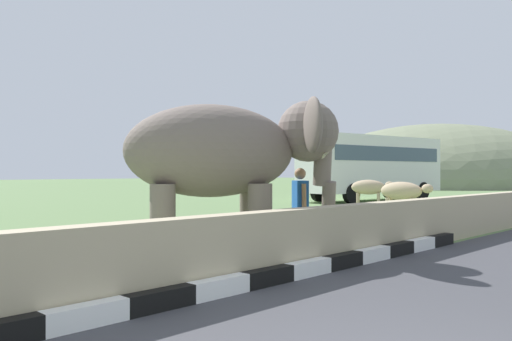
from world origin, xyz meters
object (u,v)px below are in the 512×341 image
at_px(bus_white, 372,163).
at_px(cow_near, 369,188).
at_px(cow_mid, 402,192).
at_px(person_handler, 300,204).
at_px(elephant, 229,154).

bearing_deg(bus_white, cow_near, -149.79).
bearing_deg(cow_mid, person_handler, -164.10).
xyz_separation_m(elephant, bus_white, (18.52, 8.32, 0.17)).
relative_size(elephant, cow_mid, 2.05).
height_order(elephant, person_handler, elephant).
distance_m(cow_near, cow_mid, 4.71).
distance_m(bus_white, cow_near, 5.66).
bearing_deg(person_handler, cow_near, 25.96).
height_order(elephant, cow_near, elephant).
bearing_deg(elephant, bus_white, 24.19).
bearing_deg(cow_mid, elephant, -168.40).
relative_size(elephant, person_handler, 2.38).
bearing_deg(cow_near, elephant, -158.06).
xyz_separation_m(person_handler, cow_mid, (8.87, 2.53, -0.06)).
distance_m(elephant, person_handler, 1.91).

